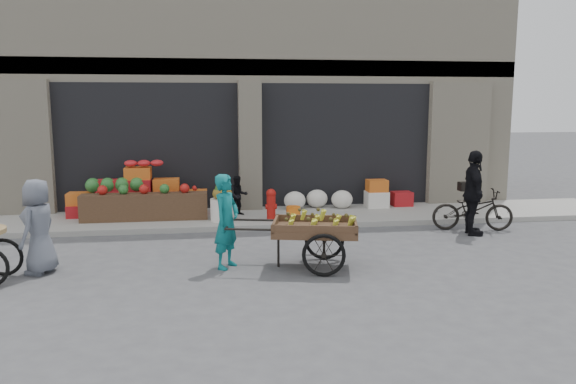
{
  "coord_description": "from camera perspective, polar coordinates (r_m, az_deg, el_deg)",
  "views": [
    {
      "loc": [
        -1.08,
        -8.82,
        2.74
      ],
      "look_at": [
        0.41,
        1.35,
        1.1
      ],
      "focal_mm": 35.0,
      "sensor_mm": 36.0,
      "label": 1
    }
  ],
  "objects": [
    {
      "name": "sidewalk",
      "position": [
        13.24,
        -3.5,
        -2.63
      ],
      "size": [
        18.0,
        2.2,
        0.12
      ],
      "primitive_type": "cube",
      "color": "gray",
      "rests_on": "ground"
    },
    {
      "name": "fruit_display",
      "position": [
        13.44,
        -14.24,
        -0.07
      ],
      "size": [
        3.1,
        1.12,
        1.24
      ],
      "color": "#A7171C",
      "rests_on": "sidewalk"
    },
    {
      "name": "building",
      "position": [
        16.9,
        -4.77,
        11.17
      ],
      "size": [
        14.0,
        6.45,
        7.0
      ],
      "color": "beige",
      "rests_on": "ground"
    },
    {
      "name": "fire_hydrant",
      "position": [
        12.66,
        -1.73,
        -1.12
      ],
      "size": [
        0.22,
        0.22,
        0.71
      ],
      "color": "#A5140F",
      "rests_on": "sidewalk"
    },
    {
      "name": "pineapple_bin",
      "position": [
        12.65,
        -6.71,
        -1.8
      ],
      "size": [
        0.52,
        0.52,
        0.5
      ],
      "primitive_type": "cylinder",
      "color": "silver",
      "rests_on": "sidewalk"
    },
    {
      "name": "seated_person",
      "position": [
        13.22,
        -5.07,
        -0.36
      ],
      "size": [
        0.51,
        0.43,
        0.93
      ],
      "primitive_type": "imported",
      "rotation": [
        0.0,
        0.0,
        0.17
      ],
      "color": "black",
      "rests_on": "sidewalk"
    },
    {
      "name": "banana_cart",
      "position": [
        9.35,
        2.45,
        -3.43
      ],
      "size": [
        2.51,
        1.43,
        0.99
      ],
      "rotation": [
        0.0,
        0.0,
        -0.22
      ],
      "color": "brown",
      "rests_on": "ground"
    },
    {
      "name": "vendor_woman",
      "position": [
        9.38,
        -6.26,
        -2.98
      ],
      "size": [
        0.63,
        0.69,
        1.58
      ],
      "primitive_type": "imported",
      "rotation": [
        0.0,
        0.0,
        1.0
      ],
      "color": "#0D676A",
      "rests_on": "ground"
    },
    {
      "name": "bicycle",
      "position": [
        12.78,
        18.24,
        -1.72
      ],
      "size": [
        1.8,
        0.95,
        0.9
      ],
      "primitive_type": "imported",
      "rotation": [
        0.0,
        0.0,
        1.36
      ],
      "color": "black",
      "rests_on": "ground"
    },
    {
      "name": "vendor_grey",
      "position": [
        9.88,
        -24.02,
        -3.23
      ],
      "size": [
        0.69,
        0.87,
        1.54
      ],
      "primitive_type": "imported",
      "rotation": [
        0.0,
        0.0,
        -1.87
      ],
      "color": "slate",
      "rests_on": "ground"
    },
    {
      "name": "orange_bucket",
      "position": [
        12.72,
        0.54,
        -2.14
      ],
      "size": [
        0.32,
        0.32,
        0.3
      ],
      "primitive_type": "cylinder",
      "color": "orange",
      "rests_on": "sidewalk"
    },
    {
      "name": "ground",
      "position": [
        9.3,
        -1.32,
        -8.07
      ],
      "size": [
        80.0,
        80.0,
        0.0
      ],
      "primitive_type": "plane",
      "color": "#424244",
      "rests_on": "ground"
    },
    {
      "name": "cyclist",
      "position": [
        12.26,
        18.34,
        -0.1
      ],
      "size": [
        0.64,
        1.11,
        1.77
      ],
      "primitive_type": "imported",
      "rotation": [
        0.0,
        0.0,
        1.36
      ],
      "color": "black",
      "rests_on": "ground"
    },
    {
      "name": "right_bay_goods",
      "position": [
        14.21,
        6.84,
        -0.45
      ],
      "size": [
        3.35,
        0.6,
        0.7
      ],
      "color": "silver",
      "rests_on": "sidewalk"
    }
  ]
}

